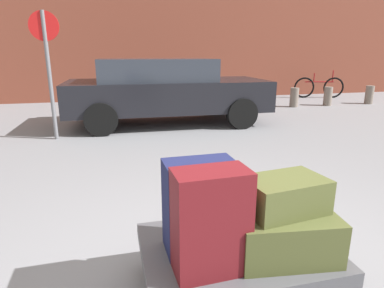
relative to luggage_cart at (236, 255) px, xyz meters
name	(u,v)px	position (x,y,z in m)	size (l,w,h in m)	color
luggage_cart	(236,255)	(0.00, 0.00, 0.00)	(1.20, 0.86, 0.34)	#4C4C51
suitcase_olive_stacked_top	(282,231)	(0.25, -0.12, 0.21)	(0.59, 0.48, 0.27)	#4C5128
suitcase_navy_center	(199,206)	(-0.24, 0.04, 0.36)	(0.42, 0.25, 0.57)	#191E47
suitcase_maroon_rear_left	(211,222)	(-0.24, -0.19, 0.37)	(0.41, 0.24, 0.60)	maroon
duffel_bag_olive_topmost_pile	(285,195)	(0.25, -0.12, 0.45)	(0.47, 0.31, 0.21)	#4C5128
parked_car	(165,90)	(0.43, 5.43, 0.49)	(4.34, 2.00, 1.42)	black
bicycle_leaning	(319,87)	(6.43, 8.50, 0.10)	(1.72, 0.49, 0.96)	black
bollard_kerb_near	(247,99)	(3.00, 6.86, 0.01)	(0.24, 0.24, 0.56)	#72665B
bollard_kerb_mid	(294,97)	(4.49, 6.86, 0.01)	(0.24, 0.24, 0.56)	#72665B
bollard_kerb_far	(328,96)	(5.62, 6.86, 0.01)	(0.24, 0.24, 0.56)	#72665B
bollard_corner	(369,95)	(7.10, 6.86, 0.01)	(0.24, 0.24, 0.56)	#72665B
no_parking_sign	(48,62)	(-1.76, 4.54, 1.11)	(0.50, 0.07, 2.23)	slate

